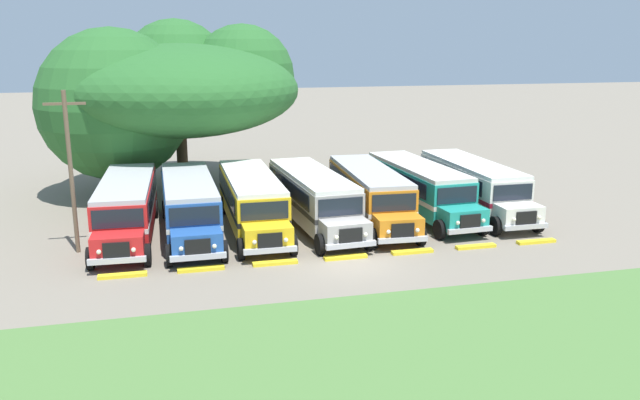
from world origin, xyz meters
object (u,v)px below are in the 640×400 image
(parked_bus_slot_0, at_px, (127,205))
(parked_bus_slot_1, at_px, (189,203))
(parked_bus_slot_3, at_px, (314,196))
(parked_bus_slot_6, at_px, (473,184))
(parked_bus_slot_5, at_px, (419,186))
(parked_bus_slot_2, at_px, (252,199))
(broad_shade_tree, at_px, (170,90))
(utility_pole, at_px, (71,168))
(parked_bus_slot_4, at_px, (370,192))

(parked_bus_slot_0, relative_size, parked_bus_slot_1, 1.00)
(parked_bus_slot_1, xyz_separation_m, parked_bus_slot_3, (6.51, -0.01, 0.00))
(parked_bus_slot_0, bearing_deg, parked_bus_slot_6, 93.41)
(parked_bus_slot_0, height_order, parked_bus_slot_5, same)
(parked_bus_slot_3, bearing_deg, parked_bus_slot_2, -96.26)
(broad_shade_tree, xyz_separation_m, utility_pole, (-4.82, -12.82, -2.54))
(parked_bus_slot_0, xyz_separation_m, parked_bus_slot_5, (16.00, 0.52, 0.00))
(parked_bus_slot_1, relative_size, broad_shade_tree, 0.65)
(parked_bus_slot_5, bearing_deg, parked_bus_slot_0, -91.21)
(parked_bus_slot_3, xyz_separation_m, broad_shade_tree, (-6.96, 10.97, 4.97))
(utility_pole, bearing_deg, parked_bus_slot_5, 8.52)
(parked_bus_slot_3, xyz_separation_m, utility_pole, (-11.78, -1.84, 2.43))
(parked_bus_slot_2, xyz_separation_m, parked_bus_slot_4, (6.50, 0.04, 0.00))
(parked_bus_slot_2, bearing_deg, broad_shade_tree, -160.91)
(broad_shade_tree, bearing_deg, parked_bus_slot_0, -103.90)
(parked_bus_slot_2, xyz_separation_m, parked_bus_slot_3, (3.28, -0.15, 0.00))
(parked_bus_slot_3, height_order, parked_bus_slot_4, same)
(parked_bus_slot_0, height_order, parked_bus_slot_3, same)
(utility_pole, bearing_deg, parked_bus_slot_6, 6.87)
(parked_bus_slot_0, height_order, parked_bus_slot_1, same)
(parked_bus_slot_0, bearing_deg, parked_bus_slot_1, 85.62)
(parked_bus_slot_6, bearing_deg, parked_bus_slot_4, -85.04)
(parked_bus_slot_0, xyz_separation_m, parked_bus_slot_1, (3.08, -0.36, 0.00))
(parked_bus_slot_2, xyz_separation_m, parked_bus_slot_6, (12.97, 0.59, 0.00))
(parked_bus_slot_0, xyz_separation_m, broad_shade_tree, (2.63, 10.61, 4.97))
(parked_bus_slot_5, bearing_deg, parked_bus_slot_3, -85.23)
(parked_bus_slot_5, bearing_deg, utility_pole, -84.54)
(utility_pole, bearing_deg, parked_bus_slot_3, 8.90)
(parked_bus_slot_5, height_order, broad_shade_tree, broad_shade_tree)
(parked_bus_slot_3, height_order, utility_pole, utility_pole)
(parked_bus_slot_3, distance_m, parked_bus_slot_6, 9.72)
(parked_bus_slot_0, xyz_separation_m, utility_pole, (-2.20, -2.21, 2.43))
(parked_bus_slot_5, distance_m, broad_shade_tree, 17.47)
(parked_bus_slot_3, height_order, broad_shade_tree, broad_shade_tree)
(parked_bus_slot_4, relative_size, parked_bus_slot_5, 1.00)
(parked_bus_slot_5, bearing_deg, parked_bus_slot_4, -80.76)
(utility_pole, bearing_deg, parked_bus_slot_4, 7.71)
(broad_shade_tree, bearing_deg, parked_bus_slot_5, -37.05)
(parked_bus_slot_6, bearing_deg, utility_pole, -83.08)
(parked_bus_slot_2, bearing_deg, parked_bus_slot_0, -91.66)
(parked_bus_slot_2, height_order, parked_bus_slot_5, same)
(parked_bus_slot_5, xyz_separation_m, parked_bus_slot_6, (3.28, -0.14, 0.00))
(parked_bus_slot_0, relative_size, broad_shade_tree, 0.66)
(parked_bus_slot_5, height_order, parked_bus_slot_6, same)
(parked_bus_slot_3, height_order, parked_bus_slot_5, same)
(parked_bus_slot_2, distance_m, broad_shade_tree, 12.47)
(parked_bus_slot_4, bearing_deg, utility_pole, -79.41)
(parked_bus_slot_6, bearing_deg, parked_bus_slot_1, -87.34)
(parked_bus_slot_3, relative_size, parked_bus_slot_4, 1.00)
(parked_bus_slot_4, relative_size, utility_pole, 1.45)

